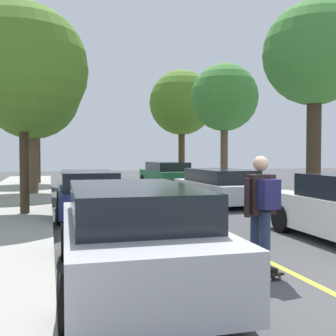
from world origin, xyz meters
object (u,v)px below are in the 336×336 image
street_tree_right_nearest (315,55)px  street_tree_right_near (224,98)px  parked_car_right_far (167,175)px  skateboarder (262,205)px  skateboard (260,268)px  street_tree_left_near (32,92)px  parked_car_right_near (219,186)px  street_tree_left_nearest (23,68)px  street_tree_right_far (182,103)px  parked_car_left_nearest (132,234)px  parked_car_left_near (88,193)px  street_tree_left_far (36,91)px

street_tree_right_nearest → street_tree_right_near: street_tree_right_nearest is taller
street_tree_right_near → parked_car_right_far: bearing=117.8°
skateboarder → skateboard: bearing=99.5°
street_tree_left_near → street_tree_right_nearest: bearing=-42.1°
parked_car_right_near → street_tree_left_nearest: (-6.69, -1.66, 3.60)m
street_tree_left_near → street_tree_right_far: bearing=32.6°
street_tree_left_nearest → street_tree_right_near: street_tree_left_nearest is taller
parked_car_left_nearest → street_tree_left_near: (-1.80, 12.88, 3.78)m
parked_car_right_far → street_tree_right_far: size_ratio=0.69×
parked_car_right_near → street_tree_right_near: 5.50m
parked_car_left_near → parked_car_right_near: size_ratio=0.95×
parked_car_left_nearest → street_tree_left_far: size_ratio=0.62×
street_tree_left_nearest → skateboard: (3.76, -6.75, -4.15)m
parked_car_right_far → skateboard: (-2.93, -15.42, -0.61)m
parked_car_right_near → skateboard: parked_car_right_near is taller
street_tree_left_near → parked_car_right_far: bearing=20.2°
street_tree_left_far → parked_car_right_near: bearing=-58.0°
parked_car_left_near → street_tree_left_near: size_ratio=0.69×
street_tree_left_near → street_tree_right_near: bearing=-6.5°
street_tree_left_nearest → street_tree_right_far: size_ratio=0.87×
parked_car_left_nearest → street_tree_left_near: size_ratio=0.70×
street_tree_right_nearest → street_tree_left_far: bearing=121.6°
street_tree_right_far → skateboarder: 19.41m
street_tree_right_far → skateboarder: bearing=-104.4°
street_tree_right_nearest → street_tree_left_nearest: bearing=170.3°
parked_car_left_near → street_tree_right_nearest: size_ratio=0.70×
street_tree_left_far → street_tree_right_near: 11.11m
parked_car_left_near → street_tree_left_far: (-1.80, 12.21, 4.76)m
parked_car_left_nearest → street_tree_left_nearest: (-1.80, 6.66, 3.54)m
skateboarder → street_tree_left_far: bearing=101.1°
parked_car_left_nearest → street_tree_right_near: (6.69, 11.91, 3.70)m
parked_car_left_near → skateboarder: size_ratio=2.63×
parked_car_right_far → street_tree_left_near: 8.07m
parked_car_left_near → skateboarder: 7.20m
parked_car_right_far → skateboard: 15.71m
skateboarder → street_tree_right_far: bearing=75.6°
parked_car_right_far → street_tree_right_nearest: street_tree_right_nearest is taller
street_tree_left_nearest → street_tree_left_far: street_tree_left_far is taller
parked_car_left_near → street_tree_left_near: street_tree_left_near is taller
street_tree_right_nearest → skateboarder: street_tree_right_nearest is taller
street_tree_left_far → skateboard: size_ratio=8.43×
parked_car_left_nearest → street_tree_left_far: bearing=95.4°
street_tree_left_nearest → street_tree_right_nearest: (8.49, -1.45, 0.59)m
parked_car_left_nearest → parked_car_left_near: size_ratio=1.01×
street_tree_right_nearest → parked_car_right_near: bearing=120.1°
parked_car_left_near → street_tree_right_near: street_tree_right_near is taller
street_tree_right_far → skateboard: bearing=-104.4°
parked_car_left_near → street_tree_left_nearest: size_ratio=0.75×
parked_car_left_near → parked_car_right_far: (4.88, 8.54, 0.04)m
parked_car_right_near → street_tree_right_near: bearing=63.4°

